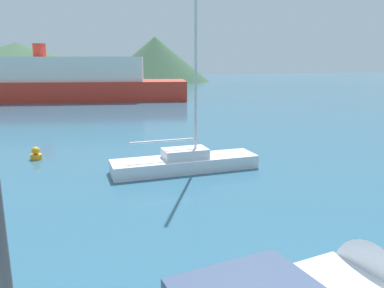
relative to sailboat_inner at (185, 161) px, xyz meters
name	(u,v)px	position (x,y,z in m)	size (l,w,h in m)	color
sailboat_inner	(185,161)	(0.00, 0.00, 0.00)	(7.17, 2.17, 11.01)	silver
ferry_distant	(42,82)	(-10.04, 34.40, 1.92)	(36.92, 11.89, 7.08)	red
buoy_marker	(36,154)	(-7.25, 4.06, -0.20)	(0.60, 0.60, 0.69)	orange
hill_west	(18,62)	(-19.71, 77.11, 3.90)	(54.09, 54.09, 8.75)	#38563D
hill_central	(155,59)	(10.96, 72.01, 4.60)	(25.28, 25.28, 10.16)	#38563D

